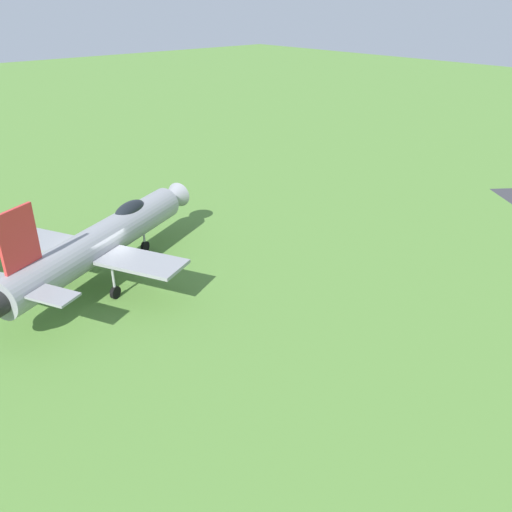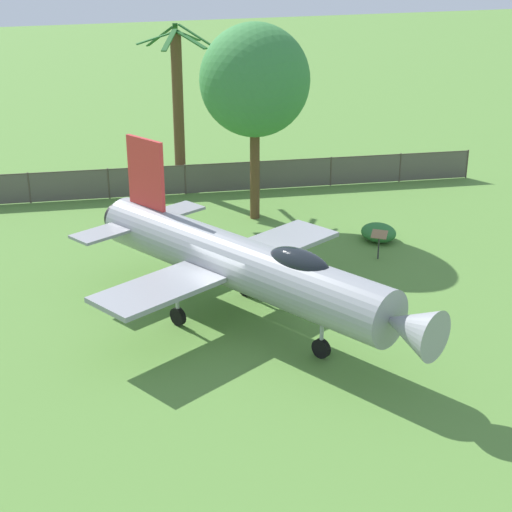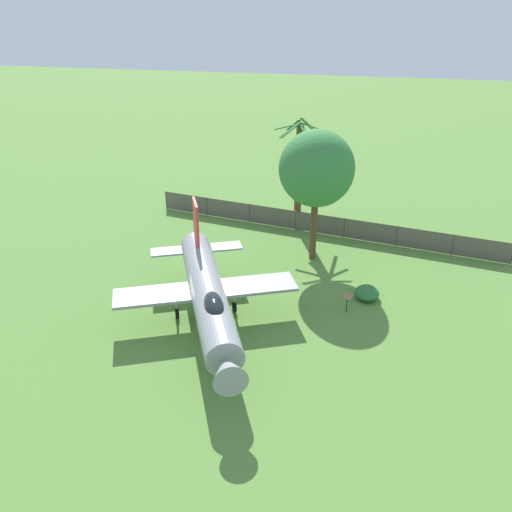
# 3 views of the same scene
# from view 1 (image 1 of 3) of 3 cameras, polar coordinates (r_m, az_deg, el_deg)

# --- Properties ---
(ground_plane) EXTENTS (200.00, 200.00, 0.00)m
(ground_plane) POSITION_cam_1_polar(r_m,az_deg,el_deg) (26.57, -16.19, -2.55)
(ground_plane) COLOR #568438
(display_jet) EXTENTS (9.34, 12.88, 5.30)m
(display_jet) POSITION_cam_1_polar(r_m,az_deg,el_deg) (25.92, -16.26, 1.84)
(display_jet) COLOR gray
(display_jet) RESTS_ON ground_plane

